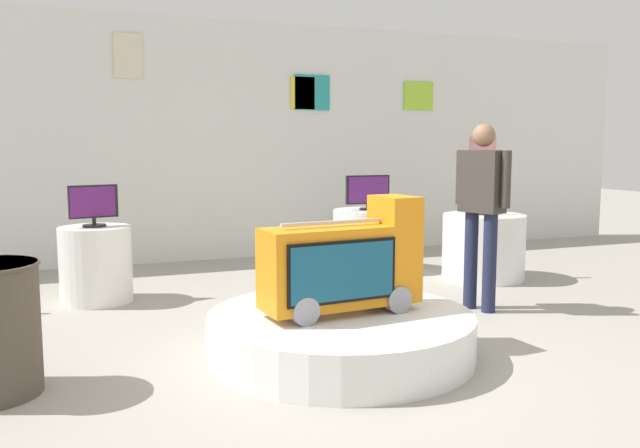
% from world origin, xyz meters
% --- Properties ---
extents(ground_plane, '(30.00, 30.00, 0.00)m').
position_xyz_m(ground_plane, '(0.00, 0.00, 0.00)').
color(ground_plane, '#9E998E').
extents(back_wall_display, '(12.59, 0.13, 3.04)m').
position_xyz_m(back_wall_display, '(0.01, 4.35, 1.52)').
color(back_wall_display, silver).
rests_on(back_wall_display, ground).
extents(main_display_pedestal, '(1.87, 1.87, 0.31)m').
position_xyz_m(main_display_pedestal, '(-0.02, 0.13, 0.15)').
color(main_display_pedestal, white).
rests_on(main_display_pedestal, ground).
extents(novelty_firetruck_tv, '(1.16, 0.51, 0.81)m').
position_xyz_m(novelty_firetruck_tv, '(-0.00, 0.12, 0.64)').
color(novelty_firetruck_tv, gray).
rests_on(novelty_firetruck_tv, main_display_pedestal).
extents(display_pedestal_left_rear, '(0.81, 0.81, 0.72)m').
position_xyz_m(display_pedestal_left_rear, '(1.50, 2.97, 0.36)').
color(display_pedestal_left_rear, white).
rests_on(display_pedestal_left_rear, ground).
extents(tv_on_left_rear, '(0.55, 0.19, 0.41)m').
position_xyz_m(tv_on_left_rear, '(1.50, 2.96, 0.94)').
color(tv_on_left_rear, black).
rests_on(tv_on_left_rear, display_pedestal_left_rear).
extents(display_pedestal_center_rear, '(0.66, 0.66, 0.72)m').
position_xyz_m(display_pedestal_center_rear, '(-1.57, 2.43, 0.36)').
color(display_pedestal_center_rear, white).
rests_on(display_pedestal_center_rear, ground).
extents(tv_on_center_rear, '(0.45, 0.22, 0.39)m').
position_xyz_m(tv_on_center_rear, '(-1.57, 2.42, 0.92)').
color(tv_on_center_rear, black).
rests_on(tv_on_center_rear, display_pedestal_center_rear).
extents(display_pedestal_right_rear, '(0.90, 0.90, 0.72)m').
position_xyz_m(display_pedestal_right_rear, '(2.48, 2.04, 0.36)').
color(display_pedestal_right_rear, white).
rests_on(display_pedestal_right_rear, ground).
extents(tv_on_right_rear, '(0.55, 0.21, 0.45)m').
position_xyz_m(tv_on_right_rear, '(2.48, 2.04, 0.96)').
color(tv_on_right_rear, black).
rests_on(tv_on_right_rear, display_pedestal_right_rear).
extents(shopper_browsing_near_truck, '(0.32, 0.53, 1.66)m').
position_xyz_m(shopper_browsing_near_truck, '(1.63, 0.87, 0.98)').
color(shopper_browsing_near_truck, '#1E233F').
rests_on(shopper_browsing_near_truck, ground).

